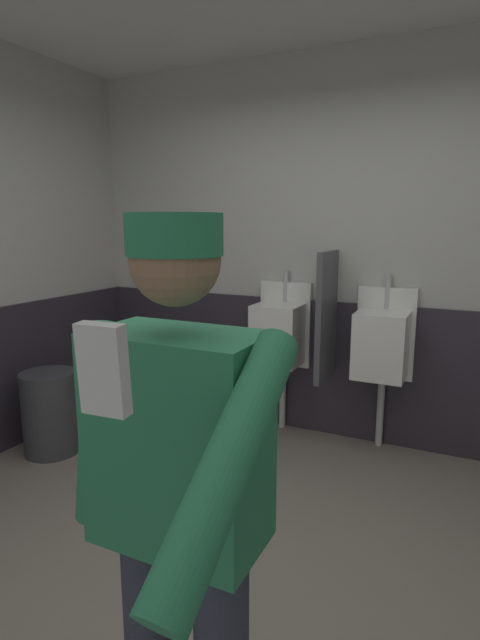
% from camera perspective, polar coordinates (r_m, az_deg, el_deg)
% --- Properties ---
extents(ground_plane, '(4.76, 4.24, 0.04)m').
position_cam_1_polar(ground_plane, '(2.51, -0.94, -28.69)').
color(ground_plane, slate).
extents(wall_back, '(4.76, 0.12, 2.77)m').
position_cam_1_polar(wall_back, '(3.71, 12.27, 7.73)').
color(wall_back, '#B2B2AD').
rests_on(wall_back, ground_plane).
extents(wainscot_band_back, '(4.16, 0.03, 1.02)m').
position_cam_1_polar(wainscot_band_back, '(3.79, 11.46, -5.64)').
color(wainscot_band_back, '#2D2833').
rests_on(wainscot_band_back, ground_plane).
extents(urinal_left, '(0.40, 0.34, 1.24)m').
position_cam_1_polar(urinal_left, '(3.72, 4.55, -1.54)').
color(urinal_left, white).
rests_on(urinal_left, ground_plane).
extents(urinal_middle, '(0.40, 0.34, 1.24)m').
position_cam_1_polar(urinal_middle, '(3.52, 16.00, -2.63)').
color(urinal_middle, white).
rests_on(urinal_middle, ground_plane).
extents(privacy_divider_panel, '(0.04, 0.40, 0.90)m').
position_cam_1_polar(privacy_divider_panel, '(3.50, 9.90, 0.44)').
color(privacy_divider_panel, '#4C4C51').
extents(person, '(0.63, 0.60, 1.61)m').
position_cam_1_polar(person, '(1.29, -7.07, -19.16)').
color(person, '#2D3342').
rests_on(person, ground_plane).
extents(cell_phone, '(0.06, 0.03, 0.11)m').
position_cam_1_polar(cell_phone, '(0.60, -15.44, -5.50)').
color(cell_phone, silver).
extents(trash_bin, '(0.37, 0.37, 0.58)m').
position_cam_1_polar(trash_bin, '(3.75, -20.98, -9.89)').
color(trash_bin, '#38383D').
rests_on(trash_bin, ground_plane).
extents(soap_dispenser, '(0.10, 0.07, 0.18)m').
position_cam_1_polar(soap_dispenser, '(4.08, -4.58, 5.61)').
color(soap_dispenser, silver).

